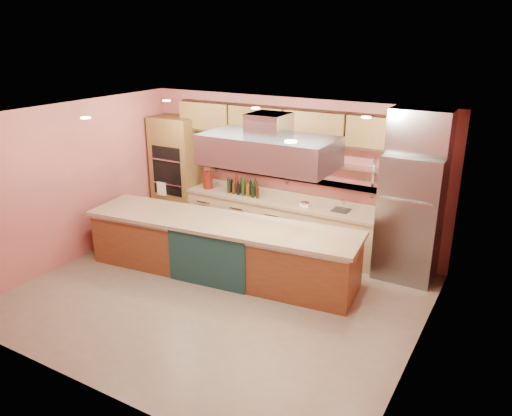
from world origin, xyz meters
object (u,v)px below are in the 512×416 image
Objects in this scene: refrigerator at (410,218)px; kitchen_scale at (305,203)px; island at (221,248)px; flower_vase at (208,180)px; copper_kettle at (234,147)px; green_canister at (266,150)px.

kitchen_scale is (-1.86, 0.01, -0.07)m from refrigerator.
refrigerator reaches higher than island.
refrigerator is 0.46× the size of island.
refrigerator is 3.15m from island.
island is 13.38× the size of flower_vase.
island is (-2.73, -1.46, -0.57)m from refrigerator.
copper_kettle is (0.49, 0.22, 0.69)m from flower_vase.
island is at bearing -141.75° from kitchen_scale.
refrigerator is 2.90m from green_canister.
flower_vase is at bearing 179.86° from refrigerator.
flower_vase is 2.11× the size of kitchen_scale.
copper_kettle is 0.72m from green_canister.
copper_kettle is at bearing 176.25° from refrigerator.
green_canister is at bearing 175.29° from refrigerator.
refrigerator is 1.86m from kitchen_scale.
island is 2.15m from green_canister.
refrigerator is 3.59m from copper_kettle.
copper_kettle is at bearing 180.00° from green_canister.
refrigerator reaches higher than green_canister.
green_canister is (-0.06, 1.69, 1.33)m from island.
copper_kettle is at bearing 24.02° from flower_vase.
kitchen_scale is 1.85m from copper_kettle.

